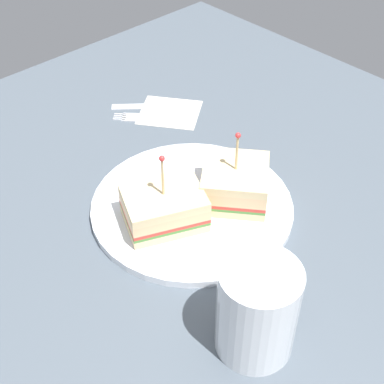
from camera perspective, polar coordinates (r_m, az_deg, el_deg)
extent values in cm
cube|color=#4C5660|center=(73.08, 0.00, -2.36)|extent=(93.81, 93.81, 2.00)
cylinder|color=white|center=(72.04, 0.00, -1.49)|extent=(25.96, 25.96, 1.02)
cube|color=beige|center=(72.46, 4.32, -0.20)|extent=(11.66, 11.68, 1.10)
cube|color=#478438|center=(71.96, 4.35, 0.24)|extent=(11.66, 11.68, 0.40)
cube|color=red|center=(71.67, 4.36, 0.51)|extent=(11.66, 11.68, 0.50)
cube|color=#E0B784|center=(70.96, 4.41, 1.17)|extent=(11.66, 11.68, 1.66)
cube|color=beige|center=(70.08, 4.47, 2.03)|extent=(11.66, 11.68, 1.10)
cylinder|color=tan|center=(68.33, 4.59, 3.85)|extent=(0.30, 0.30, 5.64)
sphere|color=red|center=(66.65, 4.72, 5.77)|extent=(0.70, 0.70, 0.70)
cube|color=beige|center=(69.15, -2.89, -2.59)|extent=(10.47, 11.64, 1.14)
cube|color=#478438|center=(68.62, -2.91, -2.12)|extent=(10.47, 11.64, 0.40)
cube|color=red|center=(68.31, -2.93, -1.85)|extent=(10.47, 11.64, 0.50)
cube|color=#E0B784|center=(67.67, -2.95, -1.28)|extent=(10.47, 11.64, 1.35)
cube|color=beige|center=(66.83, -2.99, -0.50)|extent=(10.47, 11.64, 1.14)
cylinder|color=tan|center=(64.89, -3.08, 1.44)|extent=(0.30, 0.30, 5.91)
sphere|color=red|center=(63.03, -3.18, 3.50)|extent=(0.70, 0.70, 0.70)
cylinder|color=silver|center=(57.12, 6.49, -13.14)|extent=(7.01, 7.01, 6.61)
cylinder|color=white|center=(55.43, 6.65, -11.88)|extent=(7.97, 7.97, 10.82)
cube|color=beige|center=(90.18, -2.29, 8.14)|extent=(12.47, 12.27, 0.15)
cube|color=silver|center=(88.53, -2.35, 7.51)|extent=(6.08, 5.63, 0.35)
cube|color=silver|center=(89.28, -5.98, 7.62)|extent=(4.14, 4.05, 0.35)
cube|color=silver|center=(90.28, -7.30, 7.93)|extent=(1.60, 1.48, 0.35)
cube|color=silver|center=(89.87, -7.35, 7.75)|extent=(1.60, 1.48, 0.35)
cube|color=silver|center=(89.47, -7.41, 7.57)|extent=(1.60, 1.48, 0.35)
cube|color=silver|center=(89.06, -7.46, 7.39)|extent=(1.60, 1.48, 0.35)
cube|color=silver|center=(91.73, -2.24, 8.85)|extent=(5.91, 6.72, 0.35)
cube|color=silver|center=(91.93, -6.01, 8.72)|extent=(5.71, 6.28, 0.24)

